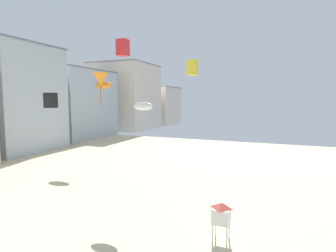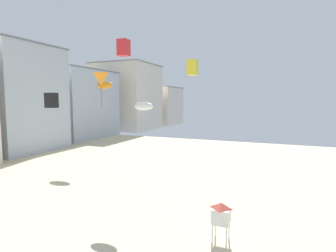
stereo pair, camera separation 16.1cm
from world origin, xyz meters
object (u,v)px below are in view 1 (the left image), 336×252
kite_orange_parafoil (103,85)px  kite_yellow_box (192,68)px  kite_black_box (51,100)px  kite_red_box (123,48)px  kite_white_parafoil (143,106)px  kite_orange_delta (100,79)px  lifeguard_stand (221,213)px

kite_orange_parafoil → kite_yellow_box: kite_yellow_box is taller
kite_black_box → kite_red_box: bearing=65.0°
kite_yellow_box → kite_white_parafoil: (-5.42, 2.11, -3.08)m
kite_red_box → kite_white_parafoil: kite_red_box is taller
kite_orange_delta → kite_white_parafoil: 4.59m
kite_yellow_box → kite_orange_delta: size_ratio=0.39×
lifeguard_stand → kite_white_parafoil: bearing=125.1°
kite_orange_parafoil → kite_white_parafoil: 17.78m
kite_red_box → kite_orange_parafoil: size_ratio=0.60×
kite_black_box → kite_orange_parafoil: size_ratio=0.47×
kite_black_box → kite_orange_delta: size_ratio=0.45×
kite_yellow_box → kite_orange_delta: bearing=-173.1°
kite_red_box → kite_yellow_box: kite_red_box is taller
kite_black_box → kite_orange_parafoil: 17.41m
kite_orange_parafoil → kite_red_box: bearing=-44.9°
lifeguard_stand → kite_orange_parafoil: bearing=119.2°
kite_black_box → kite_white_parafoil: bearing=32.1°
kite_red_box → kite_black_box: bearing=-115.0°
kite_orange_delta → kite_yellow_box: bearing=6.9°
lifeguard_stand → kite_orange_delta: bearing=145.5°
lifeguard_stand → kite_red_box: bearing=124.6°
kite_black_box → kite_yellow_box: bearing=10.2°
kite_black_box → kite_orange_delta: (4.43, 1.25, 1.80)m
kite_black_box → kite_orange_delta: kite_orange_delta is taller
kite_red_box → kite_white_parafoil: bearing=-34.8°
kite_orange_parafoil → kite_yellow_box: size_ratio=2.45×
kite_red_box → kite_orange_parafoil: 13.52m
kite_orange_delta → kite_white_parafoil: kite_orange_delta is taller
kite_orange_parafoil → kite_white_parafoil: (12.98, -11.83, -2.81)m
kite_orange_delta → kite_orange_parafoil: bearing=125.2°
lifeguard_stand → kite_red_box: size_ratio=1.51×
kite_yellow_box → lifeguard_stand: bearing=-47.7°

